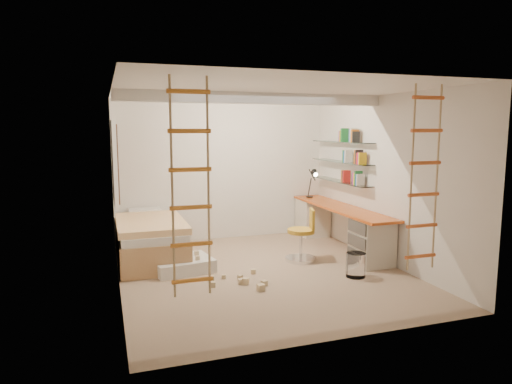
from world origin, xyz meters
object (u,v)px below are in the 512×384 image
object	(u,v)px
desk	(339,226)
play_platform	(179,261)
bed	(150,239)
swivel_chair	(302,242)

from	to	relation	value
desk	play_platform	world-z (taller)	desk
desk	bed	distance (m)	3.22
swivel_chair	desk	bearing A→B (deg)	27.63
desk	swivel_chair	bearing A→B (deg)	-152.37
swivel_chair	play_platform	size ratio (longest dim) A/B	0.88
desk	bed	world-z (taller)	desk
swivel_chair	play_platform	bearing A→B (deg)	177.11
play_platform	swivel_chair	bearing A→B (deg)	-2.89
bed	swivel_chair	world-z (taller)	swivel_chair
bed	swivel_chair	xyz separation A→B (m)	(2.28, -0.84, -0.02)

